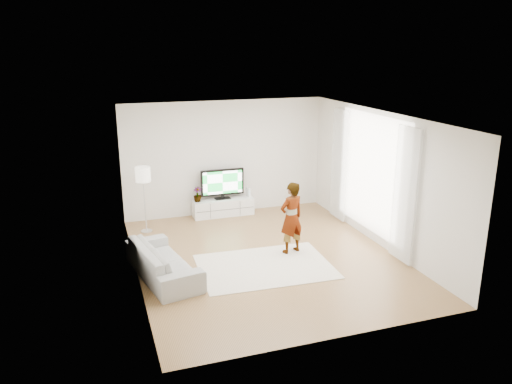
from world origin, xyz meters
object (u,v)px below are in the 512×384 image
object	(u,v)px
television	(222,183)
floor_lamp	(143,177)
rug	(265,266)
sofa	(163,261)
player	(291,218)
media_console	(223,207)

from	to	relation	value
television	floor_lamp	size ratio (longest dim) A/B	0.72
floor_lamp	rug	bearing A→B (deg)	-54.01
rug	sofa	world-z (taller)	sofa
rug	player	world-z (taller)	player
player	floor_lamp	distance (m)	3.45
media_console	floor_lamp	size ratio (longest dim) A/B	1.00
media_console	rug	bearing A→B (deg)	-90.51
media_console	player	distance (m)	2.82
rug	floor_lamp	world-z (taller)	floor_lamp
rug	sofa	xyz separation A→B (m)	(-1.89, 0.22, 0.29)
rug	sofa	size ratio (longest dim) A/B	1.21
media_console	rug	distance (m)	3.16
player	floor_lamp	bearing A→B (deg)	-54.54
rug	floor_lamp	size ratio (longest dim) A/B	1.66
player	sofa	size ratio (longest dim) A/B	0.71
player	sofa	bearing A→B (deg)	-9.61
sofa	television	bearing A→B (deg)	-44.24
media_console	floor_lamp	world-z (taller)	floor_lamp
media_console	floor_lamp	distance (m)	2.27
television	floor_lamp	world-z (taller)	floor_lamp
rug	player	bearing A→B (deg)	33.39
player	sofa	distance (m)	2.67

